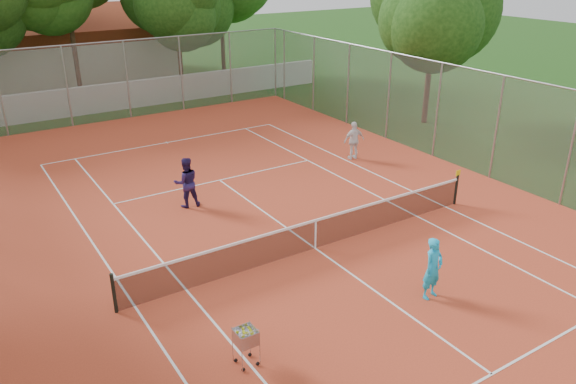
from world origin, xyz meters
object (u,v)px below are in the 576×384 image
player_far_left (186,182)px  player_far_right (354,140)px  ball_hopper (246,346)px  clubhouse (40,48)px  tennis_net (315,234)px  player_near (433,268)px

player_far_left → player_far_right: 7.90m
player_far_left → ball_hopper: size_ratio=1.85×
clubhouse → ball_hopper: (-2.15, -32.37, -1.70)m
tennis_net → player_near: player_near is taller
player_near → player_far_left: size_ratio=0.93×
tennis_net → player_far_left: 5.24m
player_far_right → clubhouse: bearing=-62.5°
clubhouse → player_far_right: bearing=-71.4°
tennis_net → ball_hopper: bearing=-141.0°
tennis_net → player_near: bearing=-74.3°
tennis_net → player_far_right: 8.11m
player_far_left → ball_hopper: bearing=85.0°
clubhouse → player_far_right: size_ratio=10.16×
tennis_net → ball_hopper: tennis_net is taller
player_near → ball_hopper: player_near is taller
clubhouse → player_far_right: (7.89, -23.44, -1.37)m
clubhouse → player_far_right: clubhouse is taller
clubhouse → tennis_net: bearing=-86.1°
player_near → tennis_net: bearing=97.7°
tennis_net → ball_hopper: 5.35m
tennis_net → clubhouse: 29.12m
player_near → ball_hopper: 5.19m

